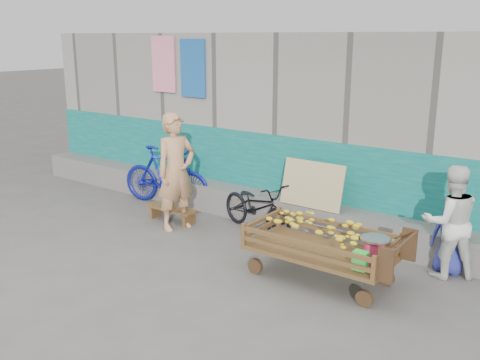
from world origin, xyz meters
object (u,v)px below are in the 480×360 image
Objects in this scene: child at (450,237)px; bicycle_blue at (166,176)px; bench at (172,211)px; woman at (450,222)px; banana_cart at (318,236)px; vendor_man at (176,172)px; bicycle_dark at (257,207)px.

child is 0.55× the size of bicycle_blue.
woman reaches higher than bench.
bicycle_blue is at bearing -8.19° from child.
bicycle_blue reaches higher than banana_cart.
child is (3.93, 0.79, -0.43)m from vendor_man.
banana_cart is 1.11× the size of bicycle_blue.
banana_cart is 1.65m from woman.
woman is 4.93m from bicycle_blue.
woman is 2.84m from bicycle_dark.
vendor_man reaches higher than bicycle_dark.
bicycle_dark is (-1.54, 0.93, -0.16)m from banana_cart.
vendor_man is at bearing 134.39° from bicycle_dark.
banana_cart is 1.35× the size of woman.
bicycle_blue reaches higher than bench.
child is (0.00, 0.09, -0.24)m from woman.
bicycle_blue is at bearing 139.09° from bench.
bicycle_dark is (1.41, 0.40, 0.24)m from bench.
bench is 0.60× the size of bicycle_dark.
woman is at bearing 39.19° from banana_cart.
bicycle_blue is at bearing 100.82° from bicycle_dark.
bicycle_dark is (-2.82, -0.20, -0.08)m from child.
bicycle_blue is (-2.11, 0.20, 0.12)m from bicycle_dark.
bicycle_dark is (1.11, 0.59, -0.51)m from vendor_man.
child is (4.23, 0.60, 0.32)m from bench.
banana_cart is at bearing -82.12° from vendor_man.
bench is 0.64× the size of woman.
bench is at bearing -28.92° from woman.
child is at bearing -63.51° from vendor_man.
bicycle_dark is at bearing -33.59° from woman.
woman is (1.27, 1.04, 0.16)m from banana_cart.
vendor_man is (0.30, -0.19, 0.75)m from bench.
banana_cart is 3.03m from bench.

